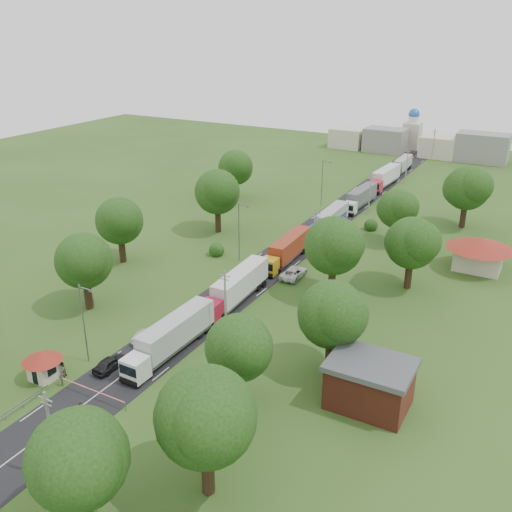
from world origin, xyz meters
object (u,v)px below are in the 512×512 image
Objects in this scene: guard_booth at (43,362)px; car_lane_front at (110,363)px; boom_barrier at (83,387)px; pedestrian_near at (81,410)px; info_sign at (343,219)px; truck_0 at (171,337)px; car_lane_mid at (146,336)px.

guard_booth is 7.29m from car_lane_front.
boom_barrier is 5.70× the size of pedestrian_near.
info_sign is at bearing 83.76° from boom_barrier.
car_lane_front is at bearing -123.37° from truck_0.
truck_0 is at bearing 170.34° from car_lane_mid.
truck_0 reaches higher than guard_booth.
car_lane_mid is (4.72, 12.00, -1.46)m from guard_booth.
car_lane_mid is (-7.68, -48.00, -2.30)m from info_sign.
truck_0 is (3.38, 11.23, 1.36)m from boom_barrier.
car_lane_front is 1.06× the size of car_lane_mid.
car_lane_mid is (-4.51, 0.77, -1.55)m from truck_0.
boom_barrier is at bearing 95.36° from car_lane_mid.
info_sign is 2.53× the size of pedestrian_near.
boom_barrier is 2.10× the size of guard_booth.
info_sign is 55.52m from car_lane_front.
car_lane_front is at bearing 44.33° from guard_booth.
boom_barrier is 11.81m from truck_0.
boom_barrier is at bearing -106.76° from truck_0.
guard_booth is at bearing 44.16° from car_lane_front.
guard_booth is at bearing -101.68° from info_sign.
guard_booth reaches higher than car_lane_front.
pedestrian_near is (8.47, -2.91, -1.35)m from guard_booth.
pedestrian_near is at bearing 112.81° from car_lane_front.
truck_0 reaches higher than info_sign.
boom_barrier is 5.98m from guard_booth.
truck_0 is 7.61m from car_lane_front.
boom_barrier is at bearing 98.05° from car_lane_front.
car_lane_front is 2.80× the size of pedestrian_near.
guard_booth is 0.97× the size of car_lane_front.
truck_0 is at bearing 42.01° from pedestrian_near.
pedestrian_near is (3.76, -14.91, 0.10)m from car_lane_mid.
pedestrian_near is (2.63, -2.91, -0.08)m from boom_barrier.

